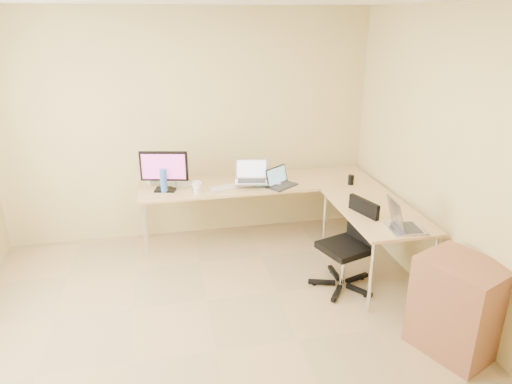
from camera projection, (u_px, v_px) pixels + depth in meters
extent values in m
plane|color=tan|center=(216.00, 351.00, 3.69)|extent=(4.50, 4.50, 0.00)
plane|color=tan|center=(188.00, 127.00, 5.28)|extent=(4.50, 0.00, 4.50)
plane|color=tan|center=(479.00, 179.00, 3.62)|extent=(0.00, 4.50, 4.50)
cube|color=tan|center=(258.00, 211.00, 5.39)|extent=(2.65, 0.70, 0.73)
cube|color=tan|center=(373.00, 242.00, 4.66)|extent=(0.70, 1.30, 0.73)
cube|color=black|center=(164.00, 171.00, 4.93)|extent=(0.53, 0.27, 0.44)
cube|color=#15847C|center=(257.00, 180.00, 5.25)|extent=(0.30, 0.35, 0.05)
cube|color=silver|center=(252.00, 172.00, 5.06)|extent=(0.41, 0.34, 0.23)
cube|color=black|center=(282.00, 177.00, 5.08)|extent=(0.41, 0.39, 0.21)
cube|color=silver|center=(231.00, 187.00, 5.08)|extent=(0.51, 0.27, 0.02)
ellipsoid|color=white|center=(277.00, 184.00, 5.15)|extent=(0.11, 0.09, 0.03)
imported|color=white|center=(197.00, 187.00, 4.96)|extent=(0.12, 0.12, 0.11)
cylinder|color=silver|center=(199.00, 191.00, 4.95)|extent=(0.13, 0.13, 0.03)
cylinder|color=#3563BB|center=(164.00, 181.00, 4.91)|extent=(0.09, 0.09, 0.26)
cube|color=silver|center=(179.00, 183.00, 5.20)|extent=(0.36, 0.40, 0.01)
cube|color=silver|center=(156.00, 180.00, 5.22)|extent=(0.23, 0.20, 0.07)
cylinder|color=silver|center=(176.00, 175.00, 5.04)|extent=(0.23, 0.23, 0.28)
cylinder|color=black|center=(351.00, 180.00, 5.15)|extent=(0.08, 0.08, 0.11)
cube|color=#A8A8BB|center=(408.00, 217.00, 4.05)|extent=(0.38, 0.31, 0.24)
cube|color=black|center=(345.00, 241.00, 4.39)|extent=(0.67, 0.67, 0.89)
cube|color=#955425|center=(457.00, 309.00, 3.61)|extent=(0.68, 0.74, 0.82)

